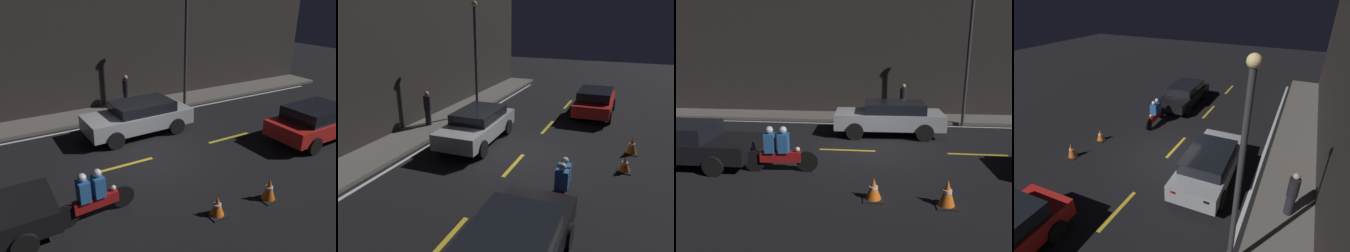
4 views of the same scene
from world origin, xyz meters
TOP-DOWN VIEW (x-y plane):
  - ground_plane at (0.00, 0.00)m, footprint 56.00×56.00m
  - raised_curb at (0.00, 5.12)m, footprint 28.00×1.92m
  - building_front at (0.00, 6.22)m, footprint 28.00×0.30m
  - lane_dash_c at (-1.00, 0.00)m, footprint 2.00×0.14m
  - lane_dash_d at (3.50, 0.00)m, footprint 2.00×0.14m
  - lane_dash_e at (8.00, 0.00)m, footprint 2.00×0.14m
  - lane_solid_kerb at (0.00, 3.91)m, footprint 25.20×0.14m
  - hatchback_silver at (0.55, 2.24)m, footprint 4.43×2.01m
  - taxi_red at (6.44, -1.75)m, footprint 4.20×2.04m
  - motorcycle at (-2.82, -2.19)m, footprint 2.19×0.41m
  - traffic_cone_near at (0.01, -3.71)m, footprint 0.49×0.49m
  - traffic_cone_mid at (1.72, -3.86)m, footprint 0.49×0.49m
  - pedestrian at (1.28, 5.25)m, footprint 0.34×0.34m
  - street_lamp at (3.92, 4.01)m, footprint 0.28×0.28m

SIDE VIEW (x-z plane):
  - ground_plane at x=0.00m, z-range 0.00..0.00m
  - lane_solid_kerb at x=0.00m, z-range 0.00..0.01m
  - lane_dash_c at x=-1.00m, z-range 0.00..0.01m
  - lane_dash_d at x=3.50m, z-range 0.00..0.01m
  - lane_dash_e at x=8.00m, z-range 0.00..0.01m
  - raised_curb at x=0.00m, z-range 0.00..0.14m
  - traffic_cone_near at x=0.01m, z-range -0.01..0.55m
  - traffic_cone_mid at x=1.72m, z-range -0.01..0.65m
  - motorcycle at x=-2.82m, z-range -0.04..1.34m
  - taxi_red at x=6.44m, z-range 0.06..1.47m
  - hatchback_silver at x=0.55m, z-range 0.07..1.45m
  - pedestrian at x=1.28m, z-range 0.15..1.78m
  - street_lamp at x=3.92m, z-range 0.36..6.12m
  - building_front at x=0.00m, z-range 0.00..7.35m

